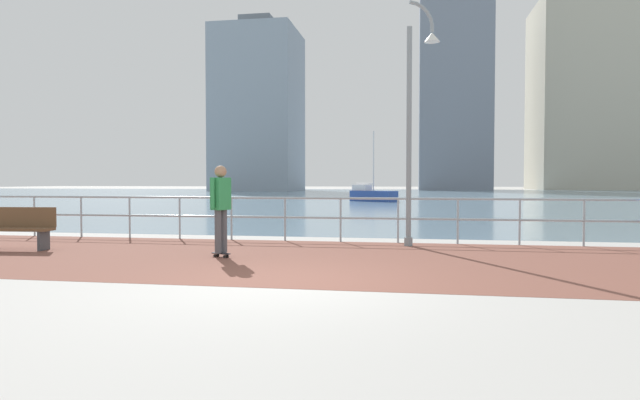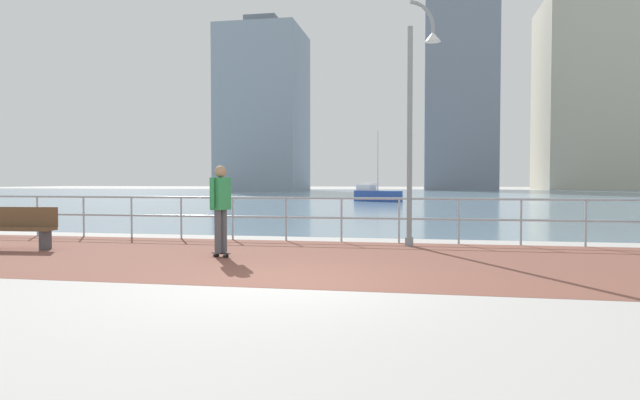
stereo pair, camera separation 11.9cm
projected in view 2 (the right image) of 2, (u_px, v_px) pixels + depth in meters
ground at (398, 198)px, 47.37m from camera, size 220.00×220.00×0.00m
brick_paving at (319, 259)px, 10.44m from camera, size 28.00×5.95×0.01m
harbor_water at (402, 195)px, 57.60m from camera, size 180.00×88.00×0.00m
waterfront_railing at (342, 211)px, 13.34m from camera, size 25.25×0.06×1.10m
lamppost at (416, 111)px, 12.41m from camera, size 0.78×0.47×5.59m
skateboarder at (221, 202)px, 10.60m from camera, size 0.41×0.54×1.79m
park_bench at (19, 227)px, 11.89m from camera, size 1.63×0.57×0.92m
sailboat_gray at (376, 195)px, 40.32m from camera, size 3.69×3.07×5.21m
tower_beige at (459, 85)px, 95.15m from camera, size 11.86×14.84×38.23m
tower_steel at (264, 110)px, 86.98m from camera, size 12.60×12.98×27.38m
tower_brick at (591, 95)px, 98.34m from camera, size 17.51×17.03×35.79m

